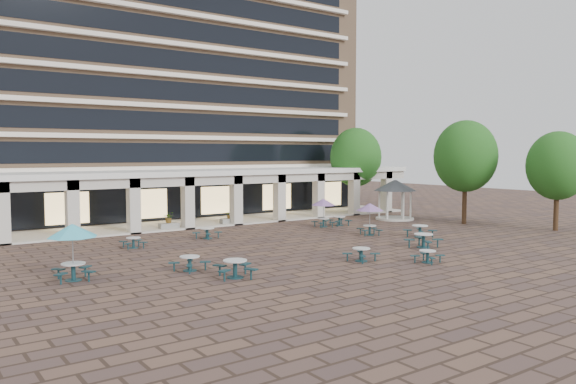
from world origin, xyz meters
name	(u,v)px	position (x,y,z in m)	size (l,w,h in m)	color
ground	(310,249)	(0.00, 0.00, 0.00)	(120.00, 120.00, 0.00)	brown
apartment_building	(147,81)	(0.00, 25.47, 12.60)	(40.00, 15.50, 25.20)	#A17B5B
retail_arcade	(199,187)	(0.00, 14.80, 3.00)	(42.00, 6.60, 4.40)	white
picnic_table_0	(235,267)	(-7.58, -4.19, 0.50)	(2.24, 2.24, 0.84)	#153C41
picnic_table_1	(428,255)	(2.48, -6.96, 0.39)	(1.69, 1.69, 0.66)	#153C41
picnic_table_2	(361,253)	(-0.09, -4.64, 0.43)	(1.76, 1.76, 0.72)	#153C41
picnic_table_4	(72,233)	(-13.84, -0.42, 2.18)	(2.23, 2.23, 2.57)	#153C41
picnic_table_5	(190,262)	(-8.63, -1.57, 0.44)	(1.95, 1.95, 0.73)	#153C41
picnic_table_6	(370,208)	(6.94, 2.08, 1.90)	(1.93, 1.93, 2.23)	#153C41
picnic_table_7	(423,239)	(5.97, -3.65, 0.51)	(2.19, 2.19, 0.85)	#153C41
picnic_table_8	(207,232)	(-3.11, 7.29, 0.43)	(1.95, 1.95, 0.71)	#153C41
picnic_table_10	(420,230)	(9.09, -0.62, 0.49)	(1.84, 1.84, 0.82)	#153C41
picnic_table_11	(324,203)	(7.01, 7.32, 1.87)	(1.91, 1.91, 2.20)	#153C41
picnic_table_12	(133,242)	(-8.54, 6.48, 0.39)	(1.51, 1.51, 0.65)	#153C41
picnic_table_13	(339,220)	(8.65, 7.34, 0.43)	(1.77, 1.77, 0.72)	#153C41
gazebo	(395,190)	(15.18, 7.58, 2.59)	(3.69, 3.69, 3.44)	beige
tree_east_a	(465,156)	(17.58, 2.18, 5.50)	(5.06, 5.06, 8.42)	#46301C
tree_east_b	(558,166)	(19.85, -4.27, 4.82)	(4.44, 4.44, 7.39)	#46301C
tree_east_c	(356,157)	(16.09, 13.65, 5.35)	(4.92, 4.92, 8.19)	#46301C
planter_left	(169,222)	(-3.44, 12.90, 0.57)	(1.50, 0.88, 1.34)	#9C9C96
planter_right	(229,219)	(1.75, 12.90, 0.41)	(1.50, 0.60, 1.14)	#9C9C96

